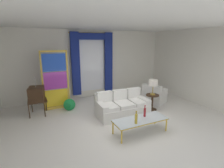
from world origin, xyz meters
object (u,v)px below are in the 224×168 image
at_px(couch_white_long, 122,106).
at_px(peacock_figurine, 70,105).
at_px(armchair_white, 154,96).
at_px(round_side_table, 152,101).
at_px(bottle_crystal_tall, 145,112).
at_px(stained_glass_divider, 56,82).
at_px(table_lamp_brass, 153,83).
at_px(bottle_blue_decanter, 136,118).
at_px(coffee_table, 140,120).
at_px(vintage_tv, 37,95).

xyz_separation_m(couch_white_long, peacock_figurine, (-1.56, 1.09, -0.08)).
xyz_separation_m(armchair_white, round_side_table, (-0.59, -0.61, 0.07)).
bearing_deg(bottle_crystal_tall, stained_glass_divider, 126.66).
bearing_deg(round_side_table, table_lamp_brass, 14.04).
relative_size(couch_white_long, bottle_blue_decanter, 5.04).
bearing_deg(bottle_blue_decanter, armchair_white, 41.79).
bearing_deg(table_lamp_brass, couch_white_long, 174.15).
xyz_separation_m(couch_white_long, bottle_crystal_tall, (0.09, -1.22, 0.25)).
distance_m(coffee_table, table_lamp_brass, 1.90).
xyz_separation_m(bottle_crystal_tall, table_lamp_brass, (1.14, 1.09, 0.48)).
bearing_deg(armchair_white, bottle_blue_decanter, -138.21).
height_order(couch_white_long, vintage_tv, vintage_tv).
distance_m(couch_white_long, bottle_crystal_tall, 1.25).
bearing_deg(stained_glass_divider, bottle_blue_decanter, -62.16).
bearing_deg(peacock_figurine, bottle_blue_decanter, -65.04).
height_order(couch_white_long, peacock_figurine, couch_white_long).
bearing_deg(armchair_white, couch_white_long, -165.00).
xyz_separation_m(vintage_tv, peacock_figurine, (1.08, -0.17, -0.51)).
bearing_deg(coffee_table, stained_glass_divider, 123.00).
bearing_deg(bottle_blue_decanter, table_lamp_brass, 40.08).
relative_size(coffee_table, round_side_table, 2.57).
bearing_deg(stained_glass_divider, round_side_table, -27.35).
relative_size(bottle_blue_decanter, round_side_table, 0.59).
height_order(vintage_tv, peacock_figurine, vintage_tv).
bearing_deg(vintage_tv, bottle_crystal_tall, -42.23).
relative_size(vintage_tv, armchair_white, 1.25).
distance_m(couch_white_long, table_lamp_brass, 1.43).
relative_size(coffee_table, armchair_white, 1.41).
distance_m(bottle_blue_decanter, armchair_white, 2.95).
height_order(bottle_crystal_tall, peacock_figurine, bottle_crystal_tall).
height_order(armchair_white, stained_glass_divider, stained_glass_divider).
bearing_deg(table_lamp_brass, stained_glass_divider, 152.65).
relative_size(coffee_table, bottle_blue_decanter, 4.32).
distance_m(couch_white_long, round_side_table, 1.24).
distance_m(coffee_table, bottle_blue_decanter, 0.35).
relative_size(coffee_table, vintage_tv, 1.14).
bearing_deg(vintage_tv, table_lamp_brass, -19.67).
distance_m(bottle_crystal_tall, table_lamp_brass, 1.65).
xyz_separation_m(vintage_tv, armchair_white, (4.46, -0.77, -0.44)).
relative_size(couch_white_long, stained_glass_divider, 0.81).
relative_size(vintage_tv, round_side_table, 2.26).
height_order(bottle_blue_decanter, peacock_figurine, bottle_blue_decanter).
bearing_deg(couch_white_long, vintage_tv, 154.55).
distance_m(bottle_crystal_tall, armchair_white, 2.45).
distance_m(couch_white_long, stained_glass_divider, 2.58).
relative_size(armchair_white, table_lamp_brass, 1.90).
bearing_deg(armchair_white, peacock_figurine, 169.94).
distance_m(bottle_blue_decanter, peacock_figurine, 2.84).
bearing_deg(couch_white_long, bottle_blue_decanter, -104.16).
xyz_separation_m(coffee_table, bottle_crystal_tall, (0.20, 0.09, 0.18)).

